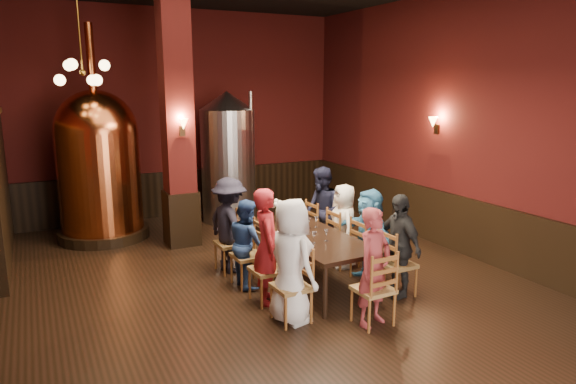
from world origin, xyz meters
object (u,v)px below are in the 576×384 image
steel_vessel (228,157)px  dining_table (309,238)px  copper_kettle (99,163)px  person_2 (247,243)px  person_0 (291,261)px  rose_vase (279,207)px  person_1 (267,246)px

steel_vessel → dining_table: bearing=-92.7°
copper_kettle → dining_table: bearing=-57.0°
person_2 → steel_vessel: steel_vessel is taller
person_0 → rose_vase: 2.00m
copper_kettle → steel_vessel: 2.63m
person_0 → person_2: 1.34m
person_2 → steel_vessel: (1.05, 3.61, 0.73)m
person_2 → copper_kettle: (-1.58, 3.46, 0.80)m
dining_table → rose_vase: bearing=95.1°
dining_table → person_2: bearing=158.8°
person_1 → person_0: bearing=-159.0°
person_0 → copper_kettle: bearing=8.1°
dining_table → rose_vase: size_ratio=6.54×
person_0 → person_1: size_ratio=0.99×
copper_kettle → rose_vase: size_ratio=10.72×
person_0 → rose_vase: size_ratio=4.24×
dining_table → copper_kettle: size_ratio=0.61×
person_0 → copper_kettle: (-1.62, 4.79, 0.67)m
dining_table → person_1: (-0.84, -0.36, 0.10)m
person_0 → person_1: 0.67m
copper_kettle → person_2: bearing=-65.5°
copper_kettle → rose_vase: bearing=-51.4°
steel_vessel → rose_vase: size_ratio=7.44×
steel_vessel → rose_vase: steel_vessel is taller
rose_vase → steel_vessel: bearing=84.7°
dining_table → person_0: size_ratio=1.54×
person_1 → dining_table: bearing=-47.8°
steel_vessel → person_2: bearing=-106.2°
copper_kettle → steel_vessel: size_ratio=1.44×
person_1 → steel_vessel: bearing=5.6°
person_2 → person_1: bearing=-175.5°
rose_vase → person_1: bearing=-121.9°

